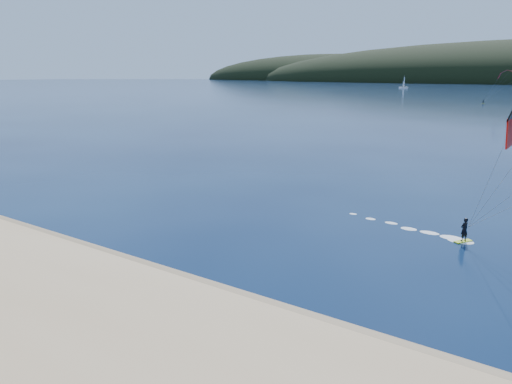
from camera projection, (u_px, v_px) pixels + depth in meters
ground at (129, 314)px, 26.40m from camera, size 1800.00×1800.00×0.00m
wet_sand at (186, 284)px, 29.97m from camera, size 220.00×2.50×0.10m
kitesurfer_far at (507, 79)px, 193.60m from camera, size 13.15×7.32×13.84m
sailboat at (403, 87)px, 408.98m from camera, size 7.39×4.79×10.58m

